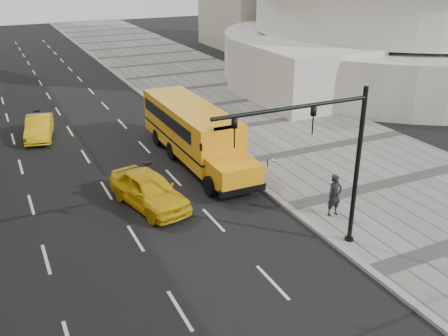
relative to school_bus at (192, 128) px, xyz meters
name	(u,v)px	position (x,y,z in m)	size (l,w,h in m)	color
ground	(126,187)	(-4.50, -2.16, -1.76)	(140.00, 140.00, 0.00)	black
sidewalk_museum	(323,148)	(7.50, -2.16, -1.69)	(12.00, 140.00, 0.15)	gray
curb_museum	(233,165)	(1.50, -2.16, -1.69)	(0.30, 140.00, 0.15)	gray
school_bus	(192,128)	(0.00, 0.00, 0.00)	(2.96, 11.56, 3.19)	#F2A115
taxi_near	(149,190)	(-4.07, -4.66, -0.95)	(1.92, 4.78, 1.63)	yellow
taxi_far	(39,128)	(-7.41, 7.24, -1.07)	(1.47, 4.21, 1.39)	yellow
pedestrian	(335,195)	(2.81, -9.26, -0.67)	(0.69, 0.45, 1.90)	black
traffic_signal	(328,154)	(0.69, -11.25, 2.33)	(6.18, 0.36, 6.40)	black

